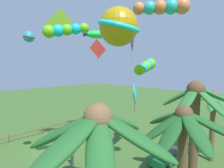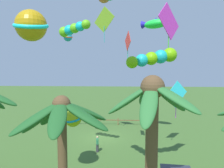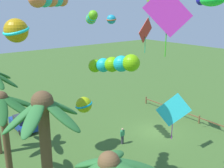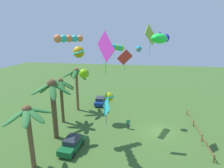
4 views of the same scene
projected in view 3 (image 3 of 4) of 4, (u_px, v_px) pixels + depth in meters
name	position (u px, v px, depth m)	size (l,w,h in m)	color
ground_plane	(155.00, 132.00, 27.18)	(120.00, 120.00, 0.00)	#3D6028
palm_tree_1	(3.00, 113.00, 17.54)	(4.60, 4.92, 7.04)	brown
palm_tree_2	(44.00, 129.00, 14.72)	(4.60, 4.73, 7.95)	brown
rail_fence	(184.00, 113.00, 30.49)	(12.27, 0.12, 0.95)	brown
parked_car_1	(23.00, 123.00, 27.52)	(3.93, 1.79, 1.51)	navy
spectator_0	(122.00, 136.00, 24.55)	(0.28, 0.54, 1.59)	#38383D
kite_diamond_1	(173.00, 111.00, 16.80)	(2.05, 1.06, 3.18)	#2DD4E5
kite_ball_2	(84.00, 105.00, 23.00)	(2.17, 2.17, 1.40)	#95B310
kite_ball_3	(111.00, 19.00, 24.57)	(1.32, 1.32, 0.86)	#1C99C4
kite_diamond_4	(167.00, 13.00, 15.65)	(2.15, 2.17, 4.18)	#E135C5
kite_diamond_5	(145.00, 31.00, 19.46)	(0.49, 1.81, 2.58)	red
kite_tube_6	(114.00, 64.00, 16.03)	(3.64, 1.60, 1.47)	#70C00C
kite_tube_8	(92.00, 17.00, 21.72)	(2.94, 2.03, 1.20)	#62C61A
kite_ball_9	(16.00, 31.00, 19.14)	(2.37, 2.36, 1.75)	#BD8F0F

